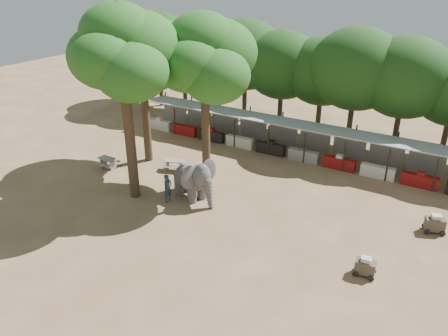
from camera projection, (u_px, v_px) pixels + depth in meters
The scene contains 12 objects.
ground at pixel (193, 237), 24.36m from camera, with size 100.00×100.00×0.00m, color brown.
vendor_stalls at pixel (292, 140), 34.62m from camera, with size 28.00×2.99×2.80m.
yard_tree_left at pixel (141, 52), 30.72m from camera, with size 7.10×6.90×11.02m.
yard_tree_center at pixel (122, 53), 25.01m from camera, with size 7.10×6.90×12.04m.
yard_tree_back at pixel (204, 58), 27.01m from camera, with size 7.10×6.90×11.36m.
backdrop_trees at pixel (319, 73), 36.80m from camera, with size 46.46×5.95×8.33m.
elephant at pixel (194, 179), 27.76m from camera, with size 3.72×2.76×2.76m.
handler at pixel (168, 188), 27.63m from camera, with size 0.67×0.45×1.87m, color #26384C.
picnic_table_near at pixel (108, 162), 32.44m from camera, with size 1.58×1.43×0.76m.
picnic_table_far at pixel (174, 163), 32.16m from camera, with size 1.87×1.78×0.74m.
cart_front at pixel (365, 266), 21.16m from camera, with size 1.09×0.76×1.02m.
cart_back at pixel (435, 224), 24.58m from camera, with size 1.32×1.08×1.11m.
Camera 1 is at (11.95, -16.67, 13.79)m, focal length 35.00 mm.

